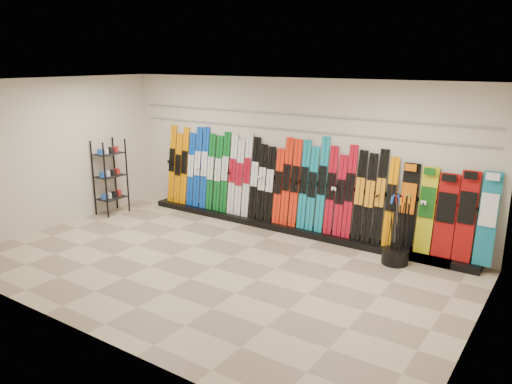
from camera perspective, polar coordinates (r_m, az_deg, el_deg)
The scene contains 13 objects.
floor at distance 8.39m, azimuth -5.01°, elevation -8.55°, with size 8.00×8.00×0.00m, color gray.
back_wall at distance 9.93m, azimuth 3.88°, elevation 4.25°, with size 8.00×8.00×0.00m, color beige.
left_wall at distance 10.85m, azimuth -21.94°, elevation 4.11°, with size 5.00×5.00×0.00m, color beige.
right_wall at distance 6.29m, azimuth 24.38°, elevation -3.41°, with size 5.00×5.00×0.00m, color beige.
ceiling at distance 7.71m, azimuth -5.53°, elevation 12.37°, with size 8.00×8.00×0.00m, color silver.
ski_rack_base at distance 10.01m, azimuth 4.22°, elevation -4.21°, with size 8.00×0.40×0.12m, color black.
skis at distance 10.16m, azimuth 1.10°, elevation 1.38°, with size 5.37×0.27×1.82m.
snowboards at distance 8.85m, azimuth 20.93°, elevation -2.33°, with size 1.56×0.23×1.52m.
accessory_rack at distance 11.44m, azimuth -16.30°, elevation 1.66°, with size 0.40×0.60×1.65m, color black.
pole_bin at distance 8.77m, azimuth 15.60°, elevation -7.12°, with size 0.45×0.45×0.25m, color black.
ski_poles at distance 8.59m, azimuth 16.03°, elevation -4.17°, with size 0.29×0.34×1.18m.
slatwall_rail_0 at distance 9.84m, azimuth 3.87°, elevation 7.10°, with size 7.60×0.02×0.03m, color gray.
slatwall_rail_1 at distance 9.80m, azimuth 3.90°, elevation 8.83°, with size 7.60×0.02×0.03m, color gray.
Camera 1 is at (4.88, -5.95, 3.34)m, focal length 35.00 mm.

